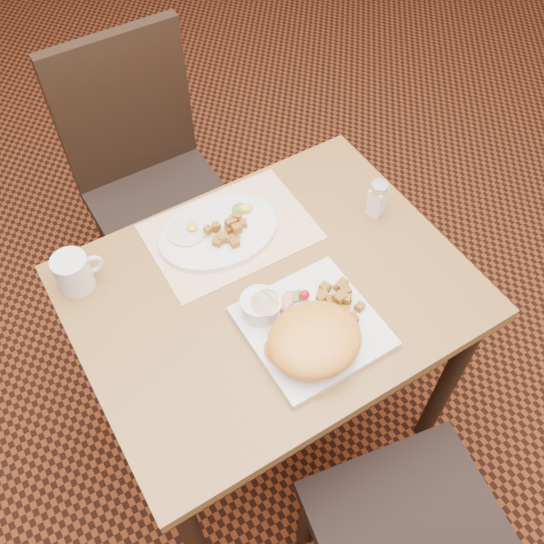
{
  "coord_description": "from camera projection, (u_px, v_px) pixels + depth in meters",
  "views": [
    {
      "loc": [
        -0.42,
        -0.69,
        1.91
      ],
      "look_at": [
        -0.0,
        -0.01,
        0.82
      ],
      "focal_mm": 40.0,
      "sensor_mm": 36.0,
      "label": 1
    }
  ],
  "objects": [
    {
      "name": "chair_far",
      "position": [
        149.0,
        174.0,
        1.93
      ],
      "size": [
        0.42,
        0.43,
        0.97
      ],
      "rotation": [
        0.0,
        0.0,
        3.14
      ],
      "color": "black",
      "rests_on": "ground"
    },
    {
      "name": "garnish_sq",
      "position": [
        293.0,
        299.0,
        1.36
      ],
      "size": [
        0.09,
        0.06,
        0.03
      ],
      "color": "#387223",
      "rests_on": "plate_square"
    },
    {
      "name": "fried_egg",
      "position": [
        187.0,
        230.0,
        1.49
      ],
      "size": [
        0.1,
        0.1,
        0.02
      ],
      "color": "white",
      "rests_on": "plate_oval"
    },
    {
      "name": "home_fries_ov",
      "position": [
        228.0,
        230.0,
        1.48
      ],
      "size": [
        0.11,
        0.09,
        0.04
      ],
      "color": "#A76B1B",
      "rests_on": "plate_oval"
    },
    {
      "name": "ground",
      "position": [
        271.0,
        417.0,
        2.02
      ],
      "size": [
        8.0,
        8.0,
        0.0
      ],
      "primitive_type": "plane",
      "color": "black",
      "rests_on": "ground"
    },
    {
      "name": "salt_shaker",
      "position": [
        377.0,
        198.0,
        1.51
      ],
      "size": [
        0.05,
        0.05,
        0.1
      ],
      "color": "white",
      "rests_on": "table"
    },
    {
      "name": "table",
      "position": [
        271.0,
        313.0,
        1.5
      ],
      "size": [
        0.9,
        0.7,
        0.75
      ],
      "color": "olive",
      "rests_on": "ground"
    },
    {
      "name": "home_fries_sq",
      "position": [
        338.0,
        300.0,
        1.36
      ],
      "size": [
        0.11,
        0.13,
        0.04
      ],
      "color": "#A76B1B",
      "rests_on": "plate_square"
    },
    {
      "name": "ramekin",
      "position": [
        260.0,
        306.0,
        1.33
      ],
      "size": [
        0.09,
        0.09,
        0.05
      ],
      "color": "silver",
      "rests_on": "plate_square"
    },
    {
      "name": "plate_square",
      "position": [
        312.0,
        327.0,
        1.34
      ],
      "size": [
        0.28,
        0.28,
        0.02
      ],
      "primitive_type": "cube",
      "rotation": [
        0.0,
        0.0,
        0.0
      ],
      "color": "silver",
      "rests_on": "table"
    },
    {
      "name": "placemat",
      "position": [
        230.0,
        232.0,
        1.51
      ],
      "size": [
        0.4,
        0.29,
        0.0
      ],
      "primitive_type": "cube",
      "rotation": [
        0.0,
        0.0,
        -0.02
      ],
      "color": "white",
      "rests_on": "table"
    },
    {
      "name": "plate_oval",
      "position": [
        219.0,
        232.0,
        1.5
      ],
      "size": [
        0.32,
        0.24,
        0.02
      ],
      "primitive_type": null,
      "rotation": [
        0.0,
        0.0,
        -0.05
      ],
      "color": "silver",
      "rests_on": "placemat"
    },
    {
      "name": "hollandaise_mound",
      "position": [
        314.0,
        340.0,
        1.27
      ],
      "size": [
        0.21,
        0.18,
        0.08
      ],
      "color": "orange",
      "rests_on": "plate_square"
    },
    {
      "name": "garnish_ov",
      "position": [
        243.0,
        208.0,
        1.53
      ],
      "size": [
        0.06,
        0.05,
        0.02
      ],
      "color": "#387223",
      "rests_on": "plate_oval"
    },
    {
      "name": "coffee_mug",
      "position": [
        74.0,
        272.0,
        1.38
      ],
      "size": [
        0.11,
        0.08,
        0.09
      ],
      "color": "silver",
      "rests_on": "table"
    }
  ]
}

